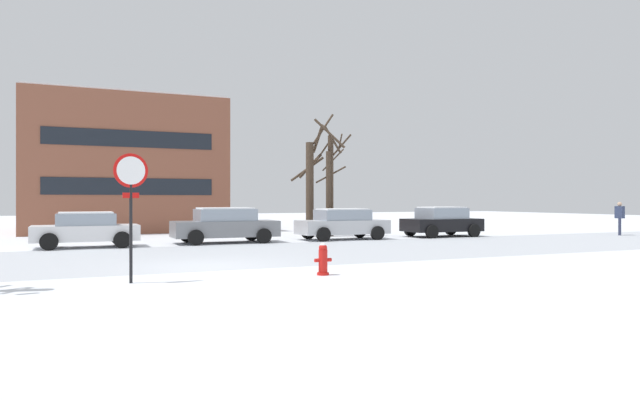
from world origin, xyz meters
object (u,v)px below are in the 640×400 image
object	(u,v)px
fire_hydrant	(323,259)
pedestrian_crossing	(620,216)
stop_sign	(131,192)
parked_car_white	(86,229)
parked_car_silver	(342,224)
parked_car_gray	(225,225)
parked_car_black	(442,221)

from	to	relation	value
fire_hydrant	pedestrian_crossing	world-z (taller)	pedestrian_crossing
stop_sign	pedestrian_crossing	size ratio (longest dim) A/B	1.65
parked_car_white	parked_car_silver	distance (m)	11.05
stop_sign	parked_car_gray	bearing A→B (deg)	65.52
stop_sign	parked_car_silver	world-z (taller)	stop_sign
pedestrian_crossing	stop_sign	bearing A→B (deg)	-162.91
parked_car_white	parked_car_gray	world-z (taller)	parked_car_gray
fire_hydrant	parked_car_gray	world-z (taller)	parked_car_gray
parked_car_gray	parked_car_black	distance (m)	11.05
stop_sign	fire_hydrant	bearing A→B (deg)	-6.26
parked_car_white	parked_car_black	distance (m)	16.58
fire_hydrant	parked_car_black	bearing A→B (deg)	43.87
parked_car_gray	pedestrian_crossing	distance (m)	20.43
stop_sign	pedestrian_crossing	distance (m)	26.29
fire_hydrant	parked_car_silver	size ratio (longest dim) A/B	0.19
parked_car_silver	parked_car_black	bearing A→B (deg)	-0.71
parked_car_silver	parked_car_white	bearing A→B (deg)	-179.80
stop_sign	parked_car_black	size ratio (longest dim) A/B	0.75
parked_car_gray	pedestrian_crossing	world-z (taller)	pedestrian_crossing
parked_car_gray	parked_car_silver	size ratio (longest dim) A/B	1.06
stop_sign	parked_car_gray	world-z (taller)	stop_sign
parked_car_silver	stop_sign	bearing A→B (deg)	-134.41
fire_hydrant	parked_car_gray	xyz separation A→B (m)	(0.47, 11.28, 0.37)
fire_hydrant	parked_car_gray	bearing A→B (deg)	87.60
fire_hydrant	stop_sign	bearing A→B (deg)	173.74
parked_car_white	pedestrian_crossing	bearing A→B (deg)	-6.44
fire_hydrant	parked_car_silver	world-z (taller)	parked_car_silver
stop_sign	parked_car_white	world-z (taller)	stop_sign
parked_car_white	parked_car_gray	xyz separation A→B (m)	(5.53, 0.17, 0.06)
parked_car_gray	parked_car_black	bearing A→B (deg)	-1.05
pedestrian_crossing	parked_car_gray	bearing A→B (deg)	171.34
parked_car_silver	fire_hydrant	bearing A→B (deg)	-118.29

